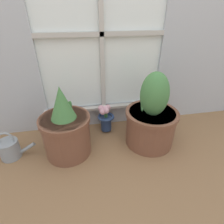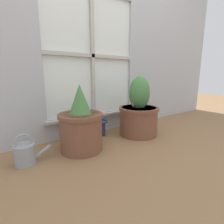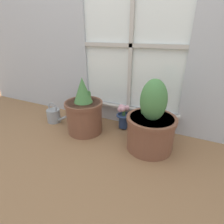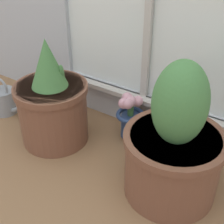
{
  "view_description": "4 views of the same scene",
  "coord_description": "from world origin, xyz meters",
  "px_view_note": "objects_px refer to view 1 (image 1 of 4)",
  "views": [
    {
      "loc": [
        -0.19,
        -0.98,
        1.01
      ],
      "look_at": [
        0.03,
        0.23,
        0.27
      ],
      "focal_mm": 28.0,
      "sensor_mm": 36.0,
      "label": 1
    },
    {
      "loc": [
        -0.97,
        -1.16,
        0.64
      ],
      "look_at": [
        0.01,
        0.17,
        0.29
      ],
      "focal_mm": 28.0,
      "sensor_mm": 36.0,
      "label": 2
    },
    {
      "loc": [
        0.6,
        -1.19,
        0.94
      ],
      "look_at": [
        -0.05,
        0.17,
        0.26
      ],
      "focal_mm": 28.0,
      "sensor_mm": 36.0,
      "label": 3
    },
    {
      "loc": [
        0.68,
        -0.83,
        1.06
      ],
      "look_at": [
        0.0,
        0.17,
        0.27
      ],
      "focal_mm": 50.0,
      "sensor_mm": 36.0,
      "label": 4
    }
  ],
  "objects_px": {
    "potted_plant_right": "(151,119)",
    "flower_vase": "(106,117)",
    "watering_can": "(10,149)",
    "potted_plant_left": "(66,129)"
  },
  "relations": [
    {
      "from": "watering_can",
      "to": "potted_plant_right",
      "type": "bearing_deg",
      "value": -1.15
    },
    {
      "from": "potted_plant_right",
      "to": "flower_vase",
      "type": "xyz_separation_m",
      "value": [
        -0.34,
        0.22,
        -0.09
      ]
    },
    {
      "from": "potted_plant_right",
      "to": "watering_can",
      "type": "relative_size",
      "value": 2.35
    },
    {
      "from": "potted_plant_right",
      "to": "watering_can",
      "type": "xyz_separation_m",
      "value": [
        -1.12,
        0.02,
        -0.15
      ]
    },
    {
      "from": "flower_vase",
      "to": "watering_can",
      "type": "relative_size",
      "value": 1.0
    },
    {
      "from": "flower_vase",
      "to": "watering_can",
      "type": "distance_m",
      "value": 0.81
    },
    {
      "from": "potted_plant_left",
      "to": "potted_plant_right",
      "type": "xyz_separation_m",
      "value": [
        0.68,
        -0.0,
        0.01
      ]
    },
    {
      "from": "potted_plant_right",
      "to": "flower_vase",
      "type": "relative_size",
      "value": 2.34
    },
    {
      "from": "potted_plant_left",
      "to": "flower_vase",
      "type": "relative_size",
      "value": 2.13
    },
    {
      "from": "potted_plant_right",
      "to": "flower_vase",
      "type": "distance_m",
      "value": 0.42
    }
  ]
}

